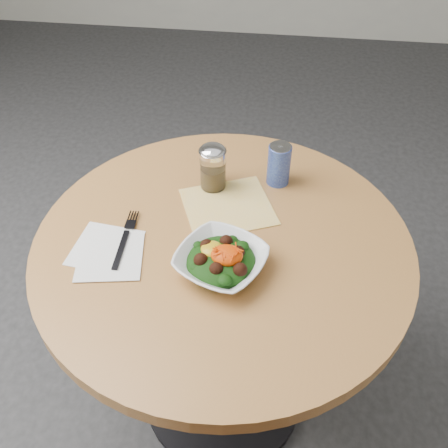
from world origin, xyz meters
name	(u,v)px	position (x,y,z in m)	size (l,w,h in m)	color
ground	(223,394)	(0.00, 0.00, 0.00)	(6.00, 6.00, 0.00)	#29292B
table	(223,292)	(0.00, 0.00, 0.55)	(0.90, 0.90, 0.75)	black
cloth_napkin	(228,207)	(0.00, 0.12, 0.75)	(0.21, 0.20, 0.00)	#E5A40C
paper_napkins	(108,252)	(-0.26, -0.08, 0.75)	(0.19, 0.19, 0.00)	white
salad_bowl	(221,260)	(0.01, -0.09, 0.78)	(0.25, 0.25, 0.07)	silver
fork	(126,237)	(-0.23, -0.03, 0.76)	(0.03, 0.19, 0.00)	black
spice_shaker	(213,167)	(-0.05, 0.19, 0.81)	(0.07, 0.07, 0.13)	silver
beverage_can	(279,164)	(0.12, 0.24, 0.81)	(0.06, 0.06, 0.12)	#0D1D95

